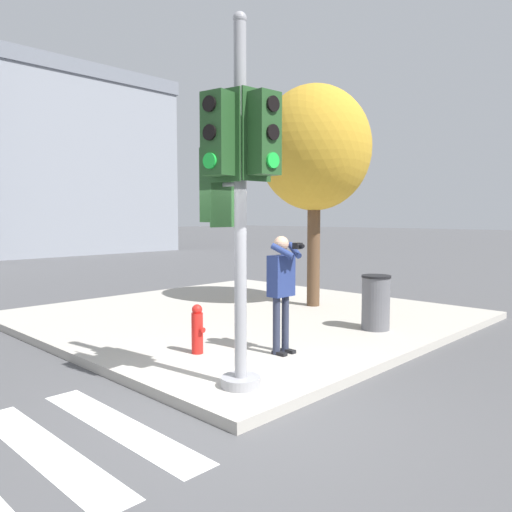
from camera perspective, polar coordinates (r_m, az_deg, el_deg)
ground_plane at (r=5.94m, az=-2.02°, el=-17.05°), size 160.00×160.00×0.00m
sidewalk_corner at (r=10.68m, az=-1.49°, el=-6.87°), size 8.00×8.00×0.14m
traffic_signal_pole at (r=5.80m, az=-2.42°, el=8.36°), size 0.81×1.14×4.37m
person_photographer at (r=7.41m, az=2.97°, el=-3.06°), size 0.50×0.53×1.76m
street_tree at (r=11.50m, az=6.70°, el=12.01°), size 2.54×2.54×4.97m
fire_hydrant at (r=7.57m, az=-6.72°, el=-8.30°), size 0.17×0.23×0.74m
trash_bin at (r=9.30m, az=13.53°, el=-5.17°), size 0.53×0.53×0.99m
building_right at (r=33.31m, az=-23.96°, el=9.58°), size 14.38×9.60×10.61m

